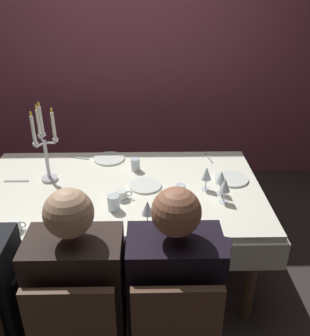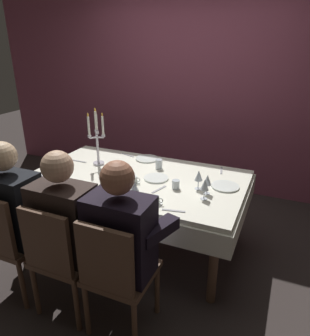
{
  "view_description": "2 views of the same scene",
  "coord_description": "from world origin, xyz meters",
  "px_view_note": "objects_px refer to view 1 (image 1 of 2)",
  "views": [
    {
      "loc": [
        0.2,
        -2.13,
        1.99
      ],
      "look_at": [
        0.24,
        0.03,
        0.87
      ],
      "focal_mm": 39.41,
      "sensor_mm": 36.0,
      "label": 1
    },
    {
      "loc": [
        1.2,
        -2.35,
        1.89
      ],
      "look_at": [
        0.19,
        -0.04,
        0.86
      ],
      "focal_mm": 34.03,
      "sensor_mm": 36.0,
      "label": 2
    }
  ],
  "objects_px": {
    "water_tumbler_2": "(181,190)",
    "coffee_cup_1": "(175,219)",
    "dining_table": "(120,202)",
    "wine_glass_2": "(147,208)",
    "dinner_plate_1": "(109,159)",
    "wine_glass_3": "(221,178)",
    "seated_diner_1": "(78,287)",
    "water_tumbler_1": "(114,203)",
    "wine_glass_0": "(206,174)",
    "coffee_cup_2": "(14,226)",
    "coffee_cup_0": "(121,195)",
    "dinner_plate_2": "(231,179)",
    "candelabra": "(45,147)",
    "wine_glass_1": "(225,186)",
    "water_tumbler_0": "(135,165)",
    "seated_diner_2": "(174,285)",
    "dinner_plate_0": "(145,185)"
  },
  "relations": [
    {
      "from": "water_tumbler_2",
      "to": "coffee_cup_1",
      "type": "relative_size",
      "value": 0.57
    },
    {
      "from": "dining_table",
      "to": "wine_glass_2",
      "type": "height_order",
      "value": "wine_glass_2"
    },
    {
      "from": "dinner_plate_1",
      "to": "wine_glass_3",
      "type": "relative_size",
      "value": 1.45
    },
    {
      "from": "dining_table",
      "to": "water_tumbler_2",
      "type": "relative_size",
      "value": 25.85
    },
    {
      "from": "wine_glass_2",
      "to": "seated_diner_1",
      "type": "relative_size",
      "value": 0.13
    },
    {
      "from": "dinner_plate_1",
      "to": "water_tumbler_1",
      "type": "distance_m",
      "value": 0.7
    },
    {
      "from": "dining_table",
      "to": "coffee_cup_1",
      "type": "bearing_deg",
      "value": -49.82
    },
    {
      "from": "wine_glass_0",
      "to": "coffee_cup_2",
      "type": "relative_size",
      "value": 1.24
    },
    {
      "from": "wine_glass_0",
      "to": "water_tumbler_1",
      "type": "bearing_deg",
      "value": -158.97
    },
    {
      "from": "wine_glass_3",
      "to": "water_tumbler_2",
      "type": "distance_m",
      "value": 0.27
    },
    {
      "from": "water_tumbler_2",
      "to": "coffee_cup_0",
      "type": "xyz_separation_m",
      "value": [
        -0.38,
        -0.04,
        -0.01
      ]
    },
    {
      "from": "dinner_plate_2",
      "to": "water_tumbler_1",
      "type": "bearing_deg",
      "value": -155.87
    },
    {
      "from": "wine_glass_2",
      "to": "seated_diner_1",
      "type": "height_order",
      "value": "seated_diner_1"
    },
    {
      "from": "candelabra",
      "to": "seated_diner_1",
      "type": "distance_m",
      "value": 1.08
    },
    {
      "from": "dinner_plate_1",
      "to": "wine_glass_2",
      "type": "bearing_deg",
      "value": -70.96
    },
    {
      "from": "water_tumbler_2",
      "to": "coffee_cup_1",
      "type": "xyz_separation_m",
      "value": [
        -0.06,
        -0.31,
        -0.01
      ]
    },
    {
      "from": "wine_glass_1",
      "to": "wine_glass_3",
      "type": "bearing_deg",
      "value": 92.85
    },
    {
      "from": "wine_glass_2",
      "to": "water_tumbler_0",
      "type": "xyz_separation_m",
      "value": [
        -0.09,
        0.68,
        -0.07
      ]
    },
    {
      "from": "seated_diner_1",
      "to": "seated_diner_2",
      "type": "relative_size",
      "value": 1.0
    },
    {
      "from": "candelabra",
      "to": "wine_glass_0",
      "type": "xyz_separation_m",
      "value": [
        1.06,
        -0.15,
        -0.13
      ]
    },
    {
      "from": "seated_diner_2",
      "to": "dinner_plate_0",
      "type": "bearing_deg",
      "value": 98.64
    },
    {
      "from": "dinner_plate_1",
      "to": "water_tumbler_1",
      "type": "height_order",
      "value": "water_tumbler_1"
    },
    {
      "from": "dinner_plate_2",
      "to": "seated_diner_1",
      "type": "bearing_deg",
      "value": -132.83
    },
    {
      "from": "dinner_plate_1",
      "to": "wine_glass_2",
      "type": "xyz_separation_m",
      "value": [
        0.3,
        -0.86,
        0.11
      ]
    },
    {
      "from": "water_tumbler_0",
      "to": "wine_glass_0",
      "type": "bearing_deg",
      "value": -31.0
    },
    {
      "from": "dining_table",
      "to": "dinner_plate_2",
      "type": "height_order",
      "value": "dinner_plate_2"
    },
    {
      "from": "candelabra",
      "to": "coffee_cup_1",
      "type": "xyz_separation_m",
      "value": [
        0.83,
        -0.52,
        -0.22
      ]
    },
    {
      "from": "wine_glass_2",
      "to": "coffee_cup_2",
      "type": "relative_size",
      "value": 1.24
    },
    {
      "from": "wine_glass_1",
      "to": "seated_diner_2",
      "type": "relative_size",
      "value": 0.13
    },
    {
      "from": "dinner_plate_0",
      "to": "seated_diner_2",
      "type": "height_order",
      "value": "seated_diner_2"
    },
    {
      "from": "water_tumbler_0",
      "to": "coffee_cup_2",
      "type": "height_order",
      "value": "water_tumbler_0"
    },
    {
      "from": "wine_glass_1",
      "to": "water_tumbler_0",
      "type": "xyz_separation_m",
      "value": [
        -0.56,
        0.44,
        -0.07
      ]
    },
    {
      "from": "wine_glass_1",
      "to": "dinner_plate_0",
      "type": "bearing_deg",
      "value": 157.62
    },
    {
      "from": "dinner_plate_0",
      "to": "seated_diner_2",
      "type": "distance_m",
      "value": 0.9
    },
    {
      "from": "seated_diner_1",
      "to": "candelabra",
      "type": "bearing_deg",
      "value": 109.8
    },
    {
      "from": "dinner_plate_2",
      "to": "candelabra",
      "type": "bearing_deg",
      "value": 178.99
    },
    {
      "from": "candelabra",
      "to": "water_tumbler_0",
      "type": "bearing_deg",
      "value": 12.79
    },
    {
      "from": "candelabra",
      "to": "coffee_cup_1",
      "type": "distance_m",
      "value": 1.01
    },
    {
      "from": "candelabra",
      "to": "wine_glass_2",
      "type": "xyz_separation_m",
      "value": [
        0.68,
        -0.54,
        -0.13
      ]
    },
    {
      "from": "wine_glass_2",
      "to": "dining_table",
      "type": "bearing_deg",
      "value": 113.93
    },
    {
      "from": "wine_glass_0",
      "to": "water_tumbler_2",
      "type": "distance_m",
      "value": 0.2
    },
    {
      "from": "dinner_plate_1",
      "to": "wine_glass_1",
      "type": "bearing_deg",
      "value": -38.66
    },
    {
      "from": "water_tumbler_1",
      "to": "wine_glass_1",
      "type": "bearing_deg",
      "value": 6.06
    },
    {
      "from": "water_tumbler_1",
      "to": "coffee_cup_1",
      "type": "distance_m",
      "value": 0.39
    },
    {
      "from": "coffee_cup_0",
      "to": "coffee_cup_1",
      "type": "bearing_deg",
      "value": -39.92
    },
    {
      "from": "coffee_cup_0",
      "to": "dinner_plate_1",
      "type": "bearing_deg",
      "value": 103.03
    },
    {
      "from": "wine_glass_0",
      "to": "seated_diner_2",
      "type": "height_order",
      "value": "seated_diner_2"
    },
    {
      "from": "wine_glass_1",
      "to": "wine_glass_3",
      "type": "distance_m",
      "value": 0.1
    },
    {
      "from": "candelabra",
      "to": "water_tumbler_2",
      "type": "height_order",
      "value": "candelabra"
    },
    {
      "from": "dining_table",
      "to": "dinner_plate_2",
      "type": "relative_size",
      "value": 8.31
    }
  ]
}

